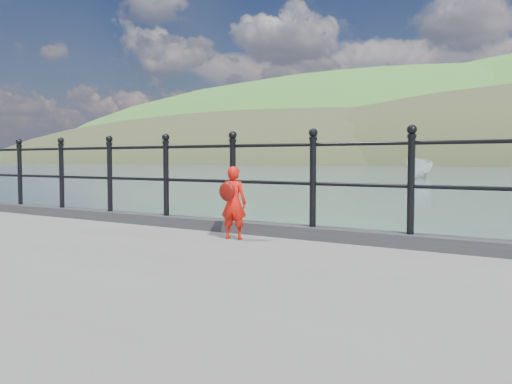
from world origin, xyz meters
The scene contains 5 objects.
ground centered at (0.00, 0.00, 0.00)m, with size 600.00×600.00×0.00m, color #2D4251.
kerb centered at (0.00, -0.15, 1.07)m, with size 60.00×0.30×0.15m, color #28282B.
railing centered at (0.00, -0.15, 1.82)m, with size 18.11×0.11×1.20m.
child centered at (-0.19, -0.71, 1.46)m, with size 0.37×0.33×0.89m.
launch_white centered at (-13.18, 50.07, 1.09)m, with size 2.13×5.65×2.18m, color white.
Camera 1 is at (3.64, -5.99, 1.96)m, focal length 38.00 mm.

